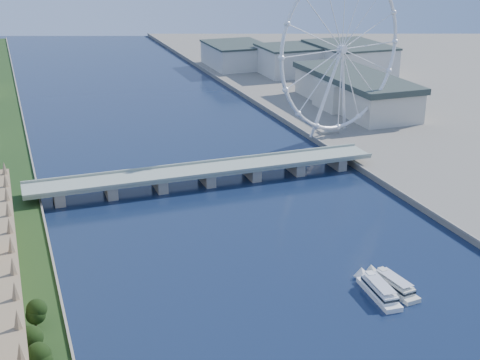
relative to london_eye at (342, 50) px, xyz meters
name	(u,v)px	position (x,y,z in m)	size (l,w,h in m)	color
westminster_bridge	(207,173)	(-119.98, -55.08, -60.89)	(220.00, 22.00, 9.50)	gray
london_eye	(342,50)	(0.00, 0.00, 0.00)	(113.60, 39.12, 124.30)	silver
county_hall	(353,110)	(55.02, 74.92, -67.52)	(54.00, 144.00, 35.00)	beige
city_skyline	(166,73)	(-80.75, 205.00, -50.56)	(505.00, 280.00, 32.00)	beige
tour_boat_near	(379,296)	(-90.75, -212.13, -67.52)	(8.15, 31.78, 7.04)	white
tour_boat_far	(394,290)	(-81.85, -209.76, -67.52)	(7.75, 30.31, 6.70)	silver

